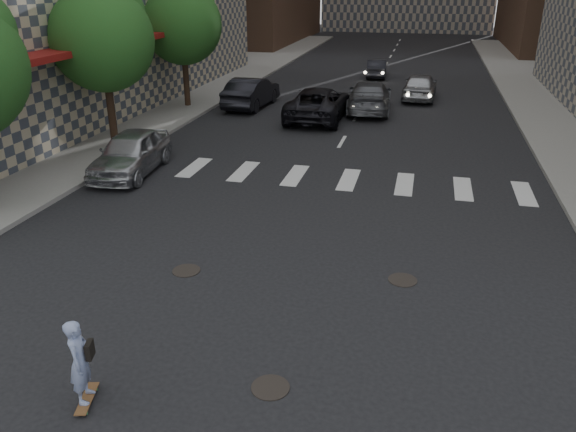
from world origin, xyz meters
name	(u,v)px	position (x,y,z in m)	size (l,w,h in m)	color
ground	(248,306)	(0.00, 0.00, 0.00)	(160.00, 160.00, 0.00)	black
sidewalk_left	(117,99)	(-14.50, 20.00, 0.07)	(13.00, 80.00, 0.15)	gray
tree_b	(105,34)	(-9.45, 11.14, 4.65)	(4.20, 4.20, 6.60)	#382619
tree_c	(184,20)	(-9.45, 19.14, 4.65)	(4.20, 4.20, 6.60)	#382619
manhole_a	(270,387)	(1.20, -2.50, 0.01)	(0.70, 0.70, 0.02)	black
manhole_b	(186,271)	(-2.00, 1.20, 0.01)	(0.70, 0.70, 0.02)	black
manhole_c	(403,280)	(3.30, 2.00, 0.01)	(0.70, 0.70, 0.02)	black
skateboarder	(81,361)	(-1.78, -3.60, 0.86)	(0.51, 0.85, 1.65)	brown
silver_sedan	(131,153)	(-7.00, 7.86, 0.79)	(1.86, 4.62, 1.57)	#B2B4B9
traffic_car_a	(251,92)	(-6.06, 20.00, 0.83)	(1.75, 5.01, 1.65)	black
traffic_car_b	(370,97)	(0.50, 20.46, 0.81)	(2.27, 5.59, 1.62)	#515258
traffic_car_c	(318,103)	(-1.87, 18.00, 0.82)	(2.71, 5.87, 1.63)	black
traffic_car_d	(420,86)	(3.08, 24.49, 0.79)	(1.87, 4.64, 1.58)	#9EA0A5
traffic_car_e	(377,68)	(-0.18, 32.00, 0.64)	(1.35, 3.86, 1.27)	black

